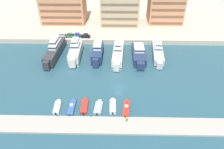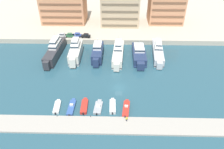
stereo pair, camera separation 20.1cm
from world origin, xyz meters
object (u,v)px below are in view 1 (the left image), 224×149
object	(u,v)px
yacht_silver_center_right	(158,51)
car_silver_far_left	(62,35)
motorboat_blue_left	(72,107)
motorboat_grey_center_left	(98,107)
motorboat_white_center	(113,106)
motorboat_white_far_left	(57,107)
yacht_ivory_center_left	(118,53)
car_black_center_left	(86,36)
yacht_charcoal_far_left	(55,50)
yacht_navy_mid_left	(97,52)
yacht_ivory_left	(75,51)
car_green_left	(69,35)
car_blue_mid_left	(77,35)
motorboat_red_mid_left	(84,106)
pedestrian_near_edge	(127,119)
motorboat_red_center_right	(126,109)
yacht_navy_center	(139,54)

from	to	relation	value
yacht_silver_center_right	car_silver_far_left	xyz separation A→B (m)	(-41.86, 12.23, 1.14)
motorboat_blue_left	motorboat_grey_center_left	bearing A→B (deg)	1.28
motorboat_white_center	motorboat_blue_left	bearing A→B (deg)	-177.29
motorboat_white_far_left	car_silver_far_left	distance (m)	45.48
yacht_ivory_center_left	motorboat_white_center	xyz separation A→B (m)	(-1.58, -29.27, -1.89)
motorboat_white_center	car_black_center_left	xyz separation A→B (m)	(-13.09, 43.81, 2.66)
yacht_charcoal_far_left	car_black_center_left	bearing A→B (deg)	50.30
yacht_navy_mid_left	car_black_center_left	distance (m)	15.58
yacht_ivory_left	yacht_navy_mid_left	size ratio (longest dim) A/B	1.07
yacht_charcoal_far_left	car_green_left	bearing A→B (deg)	75.34
yacht_silver_center_right	car_blue_mid_left	xyz separation A→B (m)	(-34.93, 12.60, 1.14)
motorboat_white_center	motorboat_red_mid_left	bearing A→B (deg)	-179.23
motorboat_blue_left	pedestrian_near_edge	world-z (taller)	pedestrian_near_edge
yacht_silver_center_right	yacht_ivory_center_left	bearing A→B (deg)	-170.63
motorboat_red_center_right	yacht_navy_center	bearing A→B (deg)	78.82
motorboat_red_mid_left	motorboat_grey_center_left	size ratio (longest dim) A/B	1.07
yacht_silver_center_right	motorboat_white_far_left	xyz separation A→B (m)	(-33.99, -32.48, -1.65)
yacht_ivory_center_left	yacht_silver_center_right	world-z (taller)	yacht_ivory_center_left
motorboat_blue_left	car_silver_far_left	distance (m)	46.44
yacht_silver_center_right	car_black_center_left	distance (m)	33.07
yacht_navy_mid_left	yacht_silver_center_right	size ratio (longest dim) A/B	0.74
motorboat_red_mid_left	motorboat_white_center	world-z (taller)	motorboat_white_center
yacht_silver_center_right	motorboat_white_far_left	bearing A→B (deg)	-136.31
yacht_ivory_left	motorboat_grey_center_left	xyz separation A→B (m)	(11.33, -30.08, -2.34)
yacht_ivory_center_left	car_green_left	xyz separation A→B (m)	(-22.14, 14.86, 0.77)
motorboat_blue_left	car_black_center_left	bearing A→B (deg)	91.43
yacht_navy_center	car_green_left	size ratio (longest dim) A/B	4.50
motorboat_white_far_left	car_silver_far_left	bearing A→B (deg)	99.98
motorboat_white_far_left	pedestrian_near_edge	distance (m)	20.85
yacht_ivory_center_left	motorboat_white_far_left	bearing A→B (deg)	-120.87
motorboat_white_center	car_black_center_left	bearing A→B (deg)	106.63
motorboat_white_far_left	motorboat_red_center_right	distance (m)	20.18
yacht_ivory_center_left	car_black_center_left	world-z (taller)	yacht_ivory_center_left
yacht_navy_mid_left	motorboat_red_center_right	size ratio (longest dim) A/B	2.24
yacht_ivory_center_left	car_silver_far_left	distance (m)	29.70
car_blue_mid_left	pedestrian_near_edge	size ratio (longest dim) A/B	2.60
yacht_charcoal_far_left	motorboat_red_center_right	world-z (taller)	yacht_charcoal_far_left
yacht_navy_mid_left	motorboat_red_mid_left	size ratio (longest dim) A/B	2.42
yacht_silver_center_right	motorboat_red_mid_left	size ratio (longest dim) A/B	3.26
yacht_charcoal_far_left	motorboat_white_center	distance (m)	38.96
motorboat_grey_center_left	pedestrian_near_edge	distance (m)	9.80
motorboat_blue_left	car_blue_mid_left	bearing A→B (deg)	96.57
yacht_ivory_left	car_black_center_left	xyz separation A→B (m)	(2.42, 14.13, 0.47)
yacht_charcoal_far_left	car_silver_far_left	xyz separation A→B (m)	(0.01, 13.64, 0.64)
yacht_charcoal_far_left	motorboat_white_far_left	bearing A→B (deg)	-75.76
yacht_silver_center_right	motorboat_red_mid_left	distance (m)	41.33
car_black_center_left	yacht_navy_center	bearing A→B (deg)	-32.53
yacht_silver_center_right	motorboat_white_center	xyz separation A→B (m)	(-17.76, -31.94, -1.53)
yacht_navy_mid_left	car_blue_mid_left	world-z (taller)	yacht_navy_mid_left
yacht_navy_center	motorboat_red_center_right	bearing A→B (deg)	-101.18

